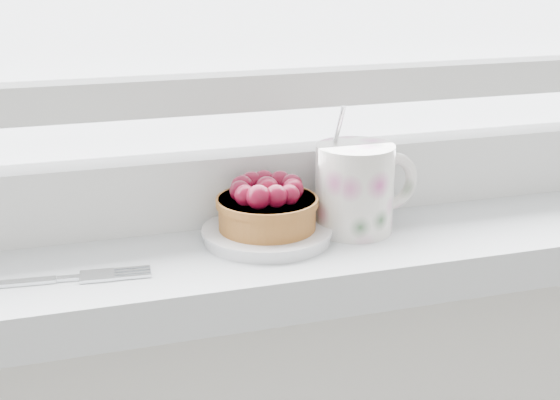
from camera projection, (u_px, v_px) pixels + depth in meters
name	position (u px, v px, depth m)	size (l,w,h in m)	color
saucer	(267.00, 234.00, 0.74)	(0.12, 0.12, 0.01)	silver
raspberry_tart	(267.00, 205.00, 0.73)	(0.10, 0.10, 0.05)	brown
floral_mug	(357.00, 186.00, 0.75)	(0.11, 0.08, 0.12)	silver
fork	(37.00, 281.00, 0.64)	(0.19, 0.03, 0.00)	silver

